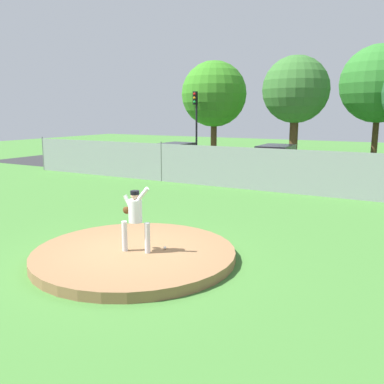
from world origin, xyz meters
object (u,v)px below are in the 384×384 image
at_px(parked_car_teal, 176,157).
at_px(traffic_light_near, 196,114).
at_px(pitcher_youth, 135,214).
at_px(parked_car_red, 276,162).
at_px(baseball, 165,248).

bearing_deg(parked_car_teal, traffic_light_near, 99.98).
bearing_deg(pitcher_youth, parked_car_red, 95.11).
height_order(baseball, traffic_light_near, traffic_light_near).
bearing_deg(parked_car_red, traffic_light_near, 151.69).
relative_size(parked_car_teal, traffic_light_near, 0.83).
distance_m(baseball, parked_car_red, 14.21).
relative_size(pitcher_youth, parked_car_red, 0.34).
bearing_deg(baseball, parked_car_red, 97.32).
bearing_deg(baseball, traffic_light_near, 116.62).
xyz_separation_m(pitcher_youth, baseball, (0.51, 0.49, -0.88)).
bearing_deg(parked_car_teal, pitcher_youth, -61.87).
bearing_deg(pitcher_youth, parked_car_teal, 118.13).
relative_size(baseball, parked_car_red, 0.02).
bearing_deg(pitcher_youth, traffic_light_near, 114.72).
bearing_deg(parked_car_red, parked_car_teal, 179.53).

